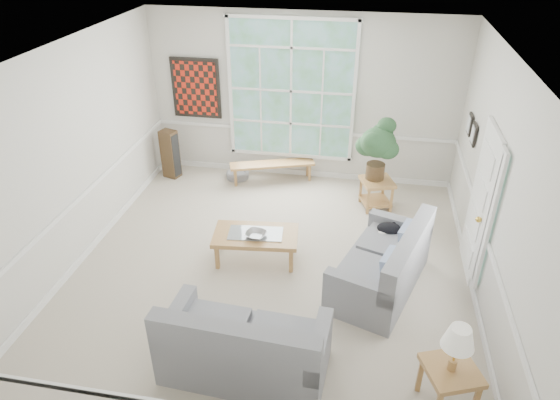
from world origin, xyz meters
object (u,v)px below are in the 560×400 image
(loveseat_front, at_px, (245,337))
(side_table, at_px, (448,386))
(end_table, at_px, (376,193))
(coffee_table, at_px, (256,246))
(loveseat_right, at_px, (381,258))

(loveseat_front, height_order, side_table, loveseat_front)
(loveseat_front, distance_m, end_table, 4.02)
(coffee_table, relative_size, side_table, 2.32)
(loveseat_front, bearing_deg, side_table, 1.14)
(coffee_table, bearing_deg, loveseat_right, -15.46)
(coffee_table, xyz_separation_m, side_table, (2.44, -2.05, 0.04))
(coffee_table, xyz_separation_m, end_table, (1.67, 1.82, 0.03))
(coffee_table, distance_m, side_table, 3.19)
(coffee_table, relative_size, end_table, 2.36)
(loveseat_right, distance_m, end_table, 2.12)
(loveseat_right, height_order, loveseat_front, loveseat_front)
(end_table, bearing_deg, coffee_table, -132.67)
(loveseat_right, height_order, end_table, loveseat_right)
(loveseat_right, distance_m, side_table, 1.90)
(loveseat_front, relative_size, side_table, 3.41)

